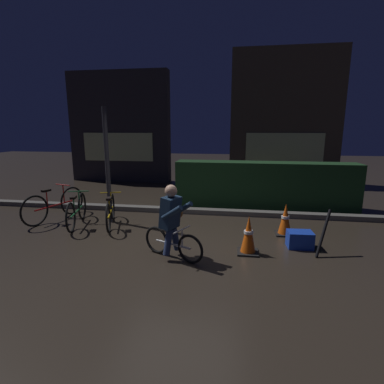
% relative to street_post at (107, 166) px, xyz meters
% --- Properties ---
extents(ground_plane, '(40.00, 40.00, 0.00)m').
position_rel_street_post_xyz_m(ground_plane, '(1.81, -1.20, -1.29)').
color(ground_plane, '#2D261E').
extents(sidewalk_curb, '(12.00, 0.24, 0.12)m').
position_rel_street_post_xyz_m(sidewalk_curb, '(1.81, 1.00, -1.23)').
color(sidewalk_curb, '#56544F').
rests_on(sidewalk_curb, ground).
extents(hedge_row, '(4.80, 0.70, 1.24)m').
position_rel_street_post_xyz_m(hedge_row, '(3.61, 1.90, -0.67)').
color(hedge_row, '#19381C').
rests_on(hedge_row, ground).
extents(storefront_left, '(4.05, 0.54, 4.30)m').
position_rel_street_post_xyz_m(storefront_left, '(-1.85, 5.30, 0.85)').
color(storefront_left, '#262328').
rests_on(storefront_left, ground).
extents(storefront_right, '(4.18, 0.54, 5.08)m').
position_rel_street_post_xyz_m(storefront_right, '(4.62, 6.00, 1.23)').
color(storefront_right, '#42382D').
rests_on(storefront_right, ground).
extents(street_post, '(0.10, 0.10, 2.59)m').
position_rel_street_post_xyz_m(street_post, '(0.00, 0.00, 0.00)').
color(street_post, '#2D2D33').
rests_on(street_post, ground).
extents(parked_bike_leftmost, '(0.57, 1.69, 0.80)m').
position_rel_street_post_xyz_m(parked_bike_leftmost, '(-1.35, -0.07, -0.93)').
color(parked_bike_leftmost, black).
rests_on(parked_bike_leftmost, ground).
extents(parked_bike_left_mid, '(0.53, 1.54, 0.73)m').
position_rel_street_post_xyz_m(parked_bike_left_mid, '(-0.62, -0.35, -0.96)').
color(parked_bike_left_mid, black).
rests_on(parked_bike_left_mid, ground).
extents(parked_bike_center_left, '(0.57, 1.47, 0.71)m').
position_rel_street_post_xyz_m(parked_bike_center_left, '(0.13, -0.26, -0.97)').
color(parked_bike_center_left, black).
rests_on(parked_bike_center_left, ground).
extents(traffic_cone_near, '(0.36, 0.36, 0.67)m').
position_rel_street_post_xyz_m(traffic_cone_near, '(3.10, -1.30, -0.97)').
color(traffic_cone_near, black).
rests_on(traffic_cone_near, ground).
extents(traffic_cone_far, '(0.36, 0.36, 0.64)m').
position_rel_street_post_xyz_m(traffic_cone_far, '(3.87, -0.25, -0.98)').
color(traffic_cone_far, black).
rests_on(traffic_cone_far, ground).
extents(blue_crate, '(0.46, 0.35, 0.30)m').
position_rel_street_post_xyz_m(blue_crate, '(4.04, -0.90, -1.14)').
color(blue_crate, '#193DB7').
rests_on(blue_crate, ground).
extents(cyclist, '(1.10, 0.66, 1.25)m').
position_rel_street_post_xyz_m(cyclist, '(1.85, -1.67, -0.66)').
color(cyclist, black).
rests_on(cyclist, ground).
extents(closed_umbrella, '(0.31, 0.41, 0.76)m').
position_rel_street_post_xyz_m(closed_umbrella, '(4.36, -1.15, -0.91)').
color(closed_umbrella, black).
rests_on(closed_umbrella, ground).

